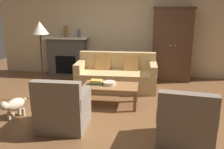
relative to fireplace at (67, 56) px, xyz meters
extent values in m
plane|color=brown|center=(1.55, -2.30, -0.57)|extent=(9.60, 9.60, 0.00)
cube|color=beige|center=(1.55, 0.25, 0.83)|extent=(7.20, 0.10, 2.80)
cube|color=#4C4947|center=(0.00, 0.00, -0.03)|extent=(1.10, 0.36, 1.08)
cube|color=black|center=(0.00, -0.18, -0.23)|extent=(0.60, 0.01, 0.52)
cube|color=white|center=(0.00, -0.02, 0.53)|extent=(1.26, 0.48, 0.04)
cube|color=#472D1E|center=(2.95, -0.08, 0.38)|extent=(1.00, 0.52, 1.89)
cube|color=#3C271A|center=(2.95, -0.08, 1.36)|extent=(1.06, 0.55, 0.06)
sphere|color=#ADAFB5|center=(2.89, -0.35, 0.42)|extent=(0.04, 0.04, 0.04)
sphere|color=#ADAFB5|center=(3.01, -0.35, 0.42)|extent=(0.04, 0.04, 0.04)
cube|color=tan|center=(1.58, -1.11, -0.35)|extent=(1.92, 0.89, 0.44)
cube|color=tan|center=(1.57, -0.77, 0.08)|extent=(1.90, 0.23, 0.42)
cube|color=tan|center=(0.70, -1.14, -0.02)|extent=(0.18, 0.80, 0.22)
cube|color=tan|center=(2.46, -1.09, -0.02)|extent=(0.18, 0.80, 0.22)
cube|color=tan|center=(1.23, -0.92, 0.04)|extent=(0.36, 0.20, 0.37)
cube|color=tan|center=(1.93, -0.90, 0.04)|extent=(0.36, 0.20, 0.37)
cube|color=olive|center=(1.60, -2.14, -0.17)|extent=(1.10, 0.60, 0.05)
cube|color=brown|center=(1.09, -2.40, -0.38)|extent=(0.06, 0.06, 0.37)
cube|color=brown|center=(2.11, -2.40, -0.38)|extent=(0.06, 0.06, 0.37)
cube|color=brown|center=(1.09, -1.88, -0.38)|extent=(0.06, 0.06, 0.37)
cube|color=brown|center=(2.11, -1.88, -0.38)|extent=(0.06, 0.06, 0.37)
cylinder|color=beige|center=(1.57, -2.10, -0.12)|extent=(0.27, 0.27, 0.06)
cube|color=#427A4C|center=(1.30, -2.10, -0.12)|extent=(0.26, 0.19, 0.05)
cube|color=gold|center=(1.30, -2.10, -0.08)|extent=(0.25, 0.18, 0.04)
cylinder|color=olive|center=(0.00, -0.02, 0.71)|extent=(0.12, 0.12, 0.32)
cylinder|color=#565B66|center=(0.38, -0.02, 0.66)|extent=(0.09, 0.09, 0.22)
cube|color=#756656|center=(0.97, -3.18, -0.36)|extent=(0.77, 0.77, 0.42)
cube|color=#756656|center=(0.98, -3.49, 0.08)|extent=(0.76, 0.17, 0.46)
cube|color=#756656|center=(1.30, -3.17, -0.05)|extent=(0.13, 0.70, 0.20)
cube|color=#756656|center=(0.64, -3.19, -0.05)|extent=(0.13, 0.70, 0.20)
cube|color=#756656|center=(2.89, -3.44, -0.36)|extent=(0.85, 0.85, 0.42)
cube|color=#756656|center=(2.85, -3.74, 0.08)|extent=(0.77, 0.25, 0.46)
cube|color=#756656|center=(3.21, -3.48, -0.05)|extent=(0.21, 0.71, 0.20)
cube|color=#756656|center=(2.56, -3.39, -0.05)|extent=(0.21, 0.71, 0.20)
cylinder|color=black|center=(0.10, -1.96, -0.56)|extent=(0.26, 0.26, 0.02)
cylinder|color=black|center=(0.10, -1.96, 0.14)|extent=(0.03, 0.03, 1.42)
cone|color=beige|center=(0.10, -1.96, 0.97)|extent=(0.36, 0.36, 0.26)
ellipsoid|color=beige|center=(-0.01, -2.97, -0.32)|extent=(0.31, 0.44, 0.22)
sphere|color=beige|center=(-0.08, -3.20, -0.26)|extent=(0.15, 0.15, 0.15)
cylinder|color=beige|center=(0.00, -3.10, -0.50)|extent=(0.06, 0.06, 0.14)
cylinder|color=beige|center=(-0.10, -3.07, -0.50)|extent=(0.06, 0.06, 0.14)
cylinder|color=beige|center=(0.08, -2.88, -0.50)|extent=(0.06, 0.06, 0.14)
cylinder|color=beige|center=(-0.03, -2.84, -0.50)|extent=(0.06, 0.06, 0.14)
sphere|color=beige|center=(0.06, -2.75, -0.30)|extent=(0.06, 0.06, 0.06)
camera|label=1|loc=(2.30, -6.79, 1.36)|focal=39.37mm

